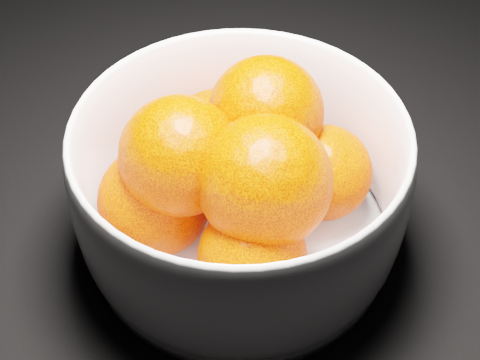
% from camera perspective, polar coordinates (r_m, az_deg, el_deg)
% --- Properties ---
extents(bowl, '(0.25, 0.25, 0.12)m').
position_cam_1_polar(bowl, '(0.50, -0.00, -0.48)').
color(bowl, silver).
rests_on(bowl, ground).
extents(orange_pile, '(0.19, 0.18, 0.13)m').
position_cam_1_polar(orange_pile, '(0.49, -0.46, 0.78)').
color(orange_pile, '#FE3703').
rests_on(orange_pile, bowl).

